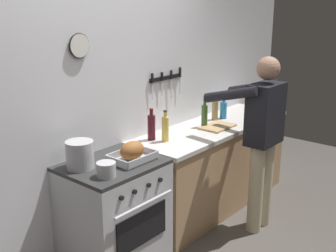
# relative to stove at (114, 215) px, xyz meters

# --- Properties ---
(wall_back) EXTENTS (6.00, 0.13, 2.60)m
(wall_back) POSITION_rel_stove_xyz_m (0.22, 0.36, 0.85)
(wall_back) COLOR silver
(wall_back) RESTS_ON ground
(counter_block) EXTENTS (2.03, 0.65, 0.90)m
(counter_block) POSITION_rel_stove_xyz_m (1.42, 0.00, 0.00)
(counter_block) COLOR tan
(counter_block) RESTS_ON ground
(stove) EXTENTS (0.76, 0.67, 0.90)m
(stove) POSITION_rel_stove_xyz_m (0.00, 0.00, 0.00)
(stove) COLOR #BCBCC1
(stove) RESTS_ON ground
(person_cook) EXTENTS (0.51, 0.63, 1.66)m
(person_cook) POSITION_rel_stove_xyz_m (1.31, -0.60, 0.50)
(person_cook) COLOR #C6B793
(person_cook) RESTS_ON ground
(roasting_pan) EXTENTS (0.35, 0.26, 0.16)m
(roasting_pan) POSITION_rel_stove_xyz_m (0.14, -0.08, 0.52)
(roasting_pan) COLOR #B7B7BC
(roasting_pan) RESTS_ON stove
(stock_pot) EXTENTS (0.21, 0.21, 0.21)m
(stock_pot) POSITION_rel_stove_xyz_m (-0.22, 0.11, 0.56)
(stock_pot) COLOR #B7B7BC
(stock_pot) RESTS_ON stove
(saucepan) EXTENTS (0.14, 0.14, 0.11)m
(saucepan) POSITION_rel_stove_xyz_m (-0.21, -0.16, 0.50)
(saucepan) COLOR #B7B7BC
(saucepan) RESTS_ON stove
(cutting_board) EXTENTS (0.36, 0.24, 0.02)m
(cutting_board) POSITION_rel_stove_xyz_m (1.36, -0.08, 0.46)
(cutting_board) COLOR tan
(cutting_board) RESTS_ON counter_block
(bottle_olive_oil) EXTENTS (0.06, 0.06, 0.29)m
(bottle_olive_oil) POSITION_rel_stove_xyz_m (1.30, 0.04, 0.57)
(bottle_olive_oil) COLOR #385623
(bottle_olive_oil) RESTS_ON counter_block
(bottle_dish_soap) EXTENTS (0.07, 0.07, 0.23)m
(bottle_dish_soap) POSITION_rel_stove_xyz_m (1.70, 0.07, 0.55)
(bottle_dish_soap) COLOR #338CCC
(bottle_dish_soap) RESTS_ON counter_block
(bottle_cooking_oil) EXTENTS (0.07, 0.07, 0.29)m
(bottle_cooking_oil) POSITION_rel_stove_xyz_m (0.69, 0.04, 0.57)
(bottle_cooking_oil) COLOR gold
(bottle_cooking_oil) RESTS_ON counter_block
(bottle_wine_red) EXTENTS (0.07, 0.07, 0.30)m
(bottle_wine_red) POSITION_rel_stove_xyz_m (0.64, 0.16, 0.57)
(bottle_wine_red) COLOR #47141E
(bottle_wine_red) RESTS_ON counter_block
(bottle_vinegar) EXTENTS (0.07, 0.07, 0.26)m
(bottle_vinegar) POSITION_rel_stove_xyz_m (1.59, 0.11, 0.56)
(bottle_vinegar) COLOR #997F4C
(bottle_vinegar) RESTS_ON counter_block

